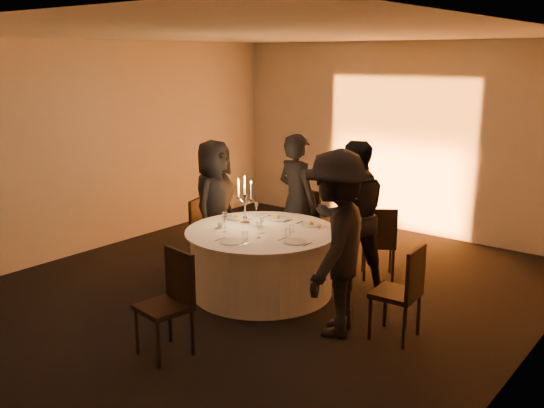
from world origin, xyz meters
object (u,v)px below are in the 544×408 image
Objects in this scene: banquet_table at (262,261)px; chair_back_right at (379,239)px; chair_right at (404,288)px; guest_left at (214,204)px; guest_right at (337,244)px; candelabra at (245,207)px; chair_back_left at (312,221)px; guest_back_right at (352,215)px; guest_back_left at (297,201)px; coffee_cup at (220,226)px; chair_front at (171,297)px; chair_left at (203,226)px.

chair_back_right is at bearing 54.58° from banquet_table.
guest_left is (-2.98, 0.46, 0.31)m from chair_right.
candelabra is at bearing -123.32° from guest_right.
guest_back_right is at bearing 158.68° from chair_back_left.
chair_right is 0.54× the size of guest_back_left.
coffee_cup is (-0.30, -1.50, 0.21)m from chair_back_left.
chair_back_left is at bearing 106.84° from chair_front.
chair_left is 7.83× the size of coffee_cup.
coffee_cup is at bearing -106.84° from candelabra.
guest_right reaches higher than chair_right.
chair_left is 1.18m from coffee_cup.
chair_back_left is at bearing 96.39° from banquet_table.
guest_left reaches higher than coffee_cup.
guest_back_right reaches higher than banquet_table.
chair_back_right is at bearing -150.34° from guest_back_right.
guest_right is at bearing -4.99° from coffee_cup.
chair_left is 0.48× the size of guest_back_left.
guest_right reaches higher than banquet_table.
chair_left is 2.42m from chair_back_right.
guest_right reaches higher than chair_back_left.
chair_back_right reaches higher than banquet_table.
chair_back_left is 1.11× the size of chair_back_right.
candelabra reaches higher than coffee_cup.
coffee_cup is (-0.44, -0.23, 0.42)m from banquet_table.
guest_back_right is at bearing -93.12° from guest_left.
banquet_table is at bearing 108.15° from chair_front.
banquet_table is 2.99× the size of candelabra.
chair_left is 0.83× the size of chair_back_left.
chair_back_right is 1.57× the size of candelabra.
chair_left is 2.70m from chair_front.
chair_right is 2.36m from coffee_cup.
chair_left is at bearing -103.17° from chair_right.
guest_back_right reaches higher than chair_left.
chair_left is 1.43× the size of candelabra.
guest_left reaches higher than chair_front.
guest_left is 15.58× the size of coffee_cup.
chair_right is 1.52m from guest_back_right.
banquet_table is 1.44m from guest_right.
chair_front is at bearing 45.74° from chair_back_right.
guest_back_left is 0.95× the size of guest_right.
guest_right is (1.50, -1.41, 0.05)m from guest_back_left.
chair_front is at bearing 113.24° from guest_back_left.
coffee_cup reaches higher than banquet_table.
guest_back_right is at bearing -132.93° from chair_right.
chair_back_left is 1.05m from guest_back_right.
coffee_cup is at bearing -1.58° from guest_back_right.
guest_left is at bearing 49.96° from chair_back_left.
chair_right reaches higher than chair_left.
chair_right is (2.04, -1.38, -0.04)m from chair_back_left.
guest_right reaches higher than guest_back_right.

